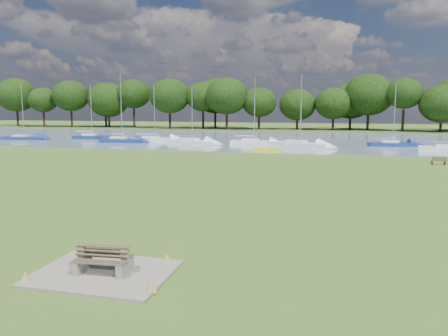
% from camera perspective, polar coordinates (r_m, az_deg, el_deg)
% --- Properties ---
extents(ground, '(220.00, 220.00, 0.00)m').
position_cam_1_polar(ground, '(27.17, -0.71, -3.03)').
color(ground, '#5D6F29').
extents(river, '(220.00, 40.00, 0.10)m').
position_cam_1_polar(river, '(68.30, 8.43, 3.63)').
color(river, gray).
rests_on(river, ground).
extents(far_bank, '(220.00, 20.00, 0.40)m').
position_cam_1_polar(far_bank, '(98.13, 10.23, 4.94)').
color(far_bank, '#4C6626').
rests_on(far_bank, ground).
extents(concrete_pad, '(4.20, 3.20, 0.10)m').
position_cam_1_polar(concrete_pad, '(14.58, -15.43, -13.12)').
color(concrete_pad, gray).
rests_on(concrete_pad, ground).
extents(bench_pair, '(1.80, 1.15, 0.92)m').
position_cam_1_polar(bench_pair, '(14.43, -15.49, -11.54)').
color(bench_pair, gray).
rests_on(bench_pair, concrete_pad).
extents(riverbank_bench, '(1.32, 0.60, 0.79)m').
position_cam_1_polar(riverbank_bench, '(43.41, 26.26, 0.86)').
color(riverbank_bench, brown).
rests_on(riverbank_bench, ground).
extents(kayak, '(3.32, 1.36, 0.32)m').
position_cam_1_polar(kayak, '(50.56, 5.65, 2.37)').
color(kayak, yellow).
rests_on(kayak, river).
extents(tree_line, '(124.97, 9.57, 11.58)m').
position_cam_1_polar(tree_line, '(95.17, 4.43, 9.09)').
color(tree_line, black).
rests_on(tree_line, far_bank).
extents(sailboat_0, '(7.74, 4.72, 9.05)m').
position_cam_1_polar(sailboat_0, '(56.30, 9.83, 3.23)').
color(sailboat_0, silver).
rests_on(sailboat_0, river).
extents(sailboat_1, '(6.18, 3.07, 8.51)m').
position_cam_1_polar(sailboat_1, '(71.97, -16.88, 4.05)').
color(sailboat_1, navy).
rests_on(sailboat_1, river).
extents(sailboat_3, '(6.56, 2.22, 8.89)m').
position_cam_1_polar(sailboat_3, '(59.16, 3.90, 3.55)').
color(sailboat_3, silver).
rests_on(sailboat_3, river).
extents(sailboat_4, '(7.42, 3.78, 7.84)m').
position_cam_1_polar(sailboat_4, '(59.84, -4.22, 3.57)').
color(sailboat_4, silver).
rests_on(sailboat_4, river).
extents(sailboat_5, '(6.89, 2.53, 8.75)m').
position_cam_1_polar(sailboat_5, '(74.36, -24.68, 3.72)').
color(sailboat_5, navy).
rests_on(sailboat_5, river).
extents(sailboat_6, '(7.44, 3.40, 8.34)m').
position_cam_1_polar(sailboat_6, '(65.45, -9.08, 3.86)').
color(sailboat_6, silver).
rests_on(sailboat_6, river).
extents(sailboat_8, '(6.36, 2.93, 7.93)m').
position_cam_1_polar(sailboat_8, '(60.58, 21.14, 3.09)').
color(sailboat_8, navy).
rests_on(sailboat_8, river).
extents(sailboat_9, '(6.40, 2.22, 9.59)m').
position_cam_1_polar(sailboat_9, '(63.88, -13.21, 3.73)').
color(sailboat_9, navy).
rests_on(sailboat_9, river).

